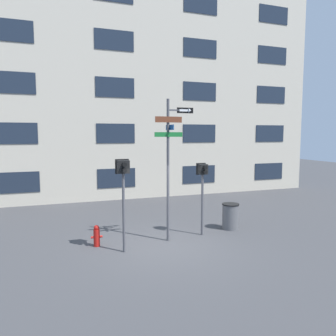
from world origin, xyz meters
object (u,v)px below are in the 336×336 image
(fire_hydrant, at_px, (97,236))
(trash_bin, at_px, (230,216))
(pedestrian_signal_left, at_px, (123,179))
(pedestrian_signal_right, at_px, (203,180))
(street_sign_pole, at_px, (170,157))

(fire_hydrant, distance_m, trash_bin, 4.92)
(pedestrian_signal_left, distance_m, pedestrian_signal_right, 3.01)
(fire_hydrant, bearing_deg, trash_bin, 3.10)
(fire_hydrant, height_order, trash_bin, trash_bin)
(pedestrian_signal_right, bearing_deg, street_sign_pole, -171.39)
(pedestrian_signal_left, xyz_separation_m, pedestrian_signal_right, (2.91, 0.73, -0.25))
(pedestrian_signal_left, distance_m, trash_bin, 4.66)
(trash_bin, bearing_deg, pedestrian_signal_left, -166.06)
(pedestrian_signal_left, height_order, trash_bin, pedestrian_signal_left)
(pedestrian_signal_right, relative_size, fire_hydrant, 3.71)
(street_sign_pole, relative_size, pedestrian_signal_left, 1.66)
(street_sign_pole, height_order, pedestrian_signal_right, street_sign_pole)
(fire_hydrant, relative_size, trash_bin, 0.71)
(pedestrian_signal_right, bearing_deg, fire_hydrant, 179.32)
(pedestrian_signal_left, relative_size, pedestrian_signal_right, 1.11)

